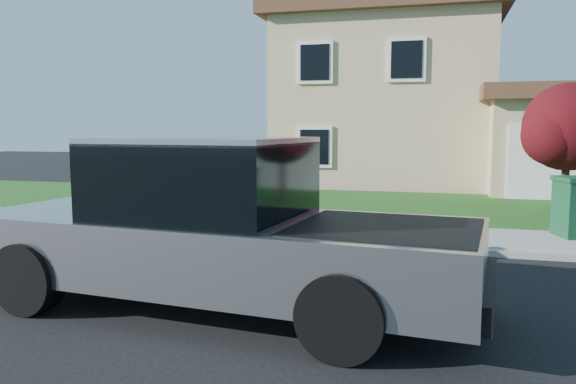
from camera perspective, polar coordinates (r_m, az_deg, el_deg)
name	(u,v)px	position (r m, az deg, el deg)	size (l,w,h in m)	color
ground	(279,288)	(8.09, -0.93, -9.74)	(80.00, 80.00, 0.00)	black
curb	(373,247)	(10.66, 8.60, -5.51)	(40.00, 0.20, 0.12)	gray
sidewalk	(379,235)	(11.73, 9.21, -4.34)	(40.00, 2.00, 0.15)	gray
lawn	(395,207)	(16.16, 10.83, -1.51)	(40.00, 7.00, 0.10)	#143E11
house	(419,106)	(23.88, 13.15, 8.48)	(14.00, 11.30, 6.85)	tan
pickup_truck	(215,230)	(7.08, -7.39, -3.81)	(6.72, 2.88, 2.15)	black
woman	(265,214)	(9.00, -2.31, -2.22)	(0.73, 0.60, 1.90)	tan
ornamental_tree	(569,131)	(15.43, 26.67, 5.54)	(2.39, 2.15, 3.27)	black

